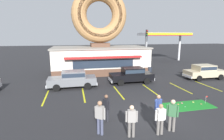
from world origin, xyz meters
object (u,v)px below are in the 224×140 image
at_px(pedestrian_leather_jacket_man, 106,107).
at_px(trash_bin, 150,70).
at_px(putting_flag_pin, 206,98).
at_px(pedestrian_hooded_kid, 158,108).
at_px(car_grey, 73,79).
at_px(car_black, 132,75).
at_px(traffic_light_pole, 146,43).
at_px(pedestrian_clipboard_woman, 160,118).
at_px(pedestrian_beanie_man, 100,116).
at_px(golf_ball, 185,107).
at_px(car_champagne, 204,71).
at_px(pedestrian_blue_sweater_man, 172,114).
at_px(pedestrian_crossing_woman, 132,120).

height_order(pedestrian_leather_jacket_man, trash_bin, pedestrian_leather_jacket_man).
distance_m(putting_flag_pin, pedestrian_hooded_kid, 5.17).
relative_size(car_grey, pedestrian_leather_jacket_man, 2.85).
xyz_separation_m(car_black, traffic_light_pole, (5.58, 9.44, 2.84)).
bearing_deg(trash_bin, traffic_light_pole, 71.44).
bearing_deg(pedestrian_clipboard_woman, pedestrian_beanie_man, 167.33).
bearing_deg(car_grey, car_black, 4.16).
xyz_separation_m(pedestrian_hooded_kid, trash_bin, (4.90, 11.85, -0.43)).
xyz_separation_m(golf_ball, car_black, (-1.54, 6.87, 0.82)).
xyz_separation_m(putting_flag_pin, trash_bin, (0.12, 9.95, 0.06)).
distance_m(pedestrian_leather_jacket_man, pedestrian_clipboard_woman, 3.03).
distance_m(car_champagne, pedestrian_blue_sweater_man, 13.29).
bearing_deg(pedestrian_blue_sweater_man, putting_flag_pin, 32.08).
height_order(pedestrian_leather_jacket_man, pedestrian_crossing_woman, pedestrian_crossing_woman).
bearing_deg(pedestrian_blue_sweater_man, pedestrian_leather_jacket_man, 150.15).
height_order(pedestrian_beanie_man, trash_bin, pedestrian_beanie_man).
bearing_deg(putting_flag_pin, car_champagne, 51.17).
xyz_separation_m(putting_flag_pin, car_champagne, (5.14, 6.39, 0.43)).
bearing_deg(car_champagne, pedestrian_beanie_man, -146.74).
bearing_deg(pedestrian_crossing_woman, traffic_light_pole, 64.97).
bearing_deg(pedestrian_beanie_man, pedestrian_blue_sweater_man, -7.89).
relative_size(golf_ball, traffic_light_pole, 0.01).
height_order(car_black, traffic_light_pole, traffic_light_pole).
relative_size(golf_ball, putting_flag_pin, 0.08).
relative_size(car_grey, pedestrian_beanie_man, 2.60).
height_order(golf_ball, pedestrian_blue_sweater_man, pedestrian_blue_sweater_man).
xyz_separation_m(pedestrian_leather_jacket_man, trash_bin, (7.66, 10.98, -0.38)).
xyz_separation_m(pedestrian_leather_jacket_man, pedestrian_beanie_man, (-0.55, -1.26, 0.10)).
xyz_separation_m(car_grey, pedestrian_clipboard_woman, (4.21, -9.09, 0.01)).
distance_m(pedestrian_blue_sweater_man, trash_bin, 13.55).
distance_m(golf_ball, pedestrian_leather_jacket_man, 5.76).
relative_size(putting_flag_pin, pedestrian_crossing_woman, 0.34).
xyz_separation_m(trash_bin, traffic_light_pole, (2.04, 6.07, 3.21)).
distance_m(car_black, pedestrian_blue_sweater_man, 9.43).
height_order(putting_flag_pin, car_champagne, car_champagne).
relative_size(car_black, trash_bin, 4.69).
bearing_deg(pedestrian_blue_sweater_man, pedestrian_beanie_man, 172.11).
xyz_separation_m(golf_ball, pedestrian_beanie_man, (-6.21, -2.01, 0.93)).
bearing_deg(car_black, pedestrian_clipboard_woman, -100.53).
xyz_separation_m(car_champagne, pedestrian_crossing_woman, (-11.80, -9.23, 0.03)).
bearing_deg(pedestrian_hooded_kid, car_grey, 119.85).
xyz_separation_m(pedestrian_clipboard_woman, pedestrian_beanie_man, (-2.90, 0.65, 0.10)).
bearing_deg(pedestrian_leather_jacket_man, car_grey, 104.53).
bearing_deg(pedestrian_hooded_kid, pedestrian_leather_jacket_man, 162.47).
height_order(pedestrian_clipboard_woman, traffic_light_pole, traffic_light_pole).
xyz_separation_m(pedestrian_blue_sweater_man, traffic_light_pole, (6.62, 18.82, 2.76)).
relative_size(putting_flag_pin, pedestrian_beanie_man, 0.31).
bearing_deg(pedestrian_hooded_kid, putting_flag_pin, 21.66).
bearing_deg(car_champagne, pedestrian_blue_sweater_man, -136.27).
relative_size(pedestrian_hooded_kid, pedestrian_beanie_man, 0.95).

